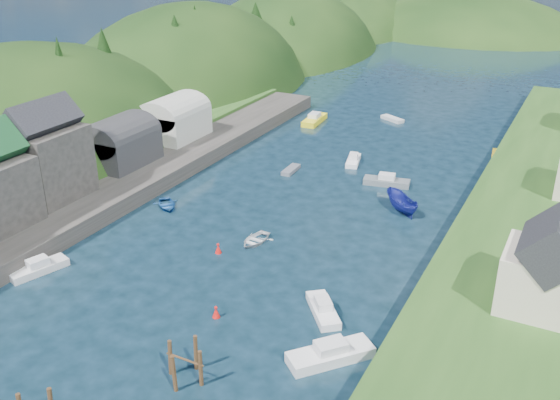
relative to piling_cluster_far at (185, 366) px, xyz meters
The scene contains 12 objects.
ground 46.33m from the piling_cluster_far, 95.71° to the left, with size 600.00×600.00×0.00m, color black.
hillside_left 87.18m from the piling_cluster_far, 124.91° to the left, with size 44.00×245.56×52.00m.
far_hills 170.55m from the piling_cluster_far, 91.14° to the left, with size 103.00×68.00×44.00m.
hill_trees 61.09m from the piling_cluster_far, 94.04° to the left, with size 92.83×147.01×12.13m.
quay_left 32.82m from the piling_cluster_far, 150.66° to the left, with size 12.00×110.00×2.00m, color #2D2B28.
terrace_left_grass 39.07m from the piling_cluster_far, 155.70° to the left, with size 12.00×110.00×2.50m, color #234719.
boat_sheds 46.73m from the piling_cluster_far, 131.11° to the left, with size 7.00×21.00×7.50m.
terrace_right 41.44m from the piling_cluster_far, 60.53° to the left, with size 16.00×120.00×2.40m, color #234719.
piling_cluster_far is the anchor object (origin of this frame).
channel_buoy_near 8.11m from the piling_cluster_far, 106.78° to the left, with size 0.70×0.70×1.10m.
channel_buoy_far 19.24m from the piling_cluster_far, 115.40° to the left, with size 0.70×0.70×1.10m.
moored_boats 20.71m from the piling_cluster_far, 107.89° to the left, with size 36.09×91.45×2.20m.
Camera 1 is at (27.59, -25.46, 31.11)m, focal length 40.00 mm.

